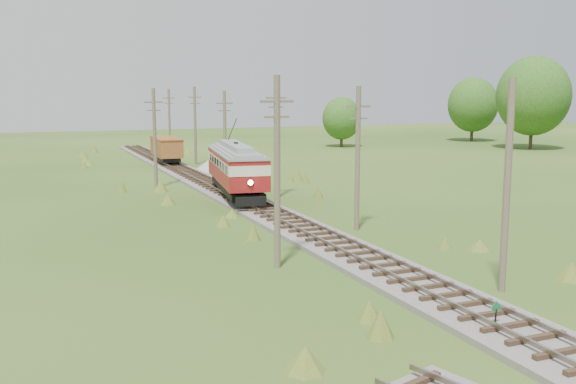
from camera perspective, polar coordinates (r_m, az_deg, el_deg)
name	(u,v)px	position (r m, az deg, el deg)	size (l,w,h in m)	color
ground	(531,345)	(23.02, 20.77, -12.63)	(260.00, 260.00, 0.00)	#234514
railbed_main	(226,192)	(52.26, -5.52, -0.03)	(3.60, 96.00, 0.57)	#605B54
switch_marker	(496,313)	(23.72, 17.99, -10.22)	(0.45, 0.06, 1.08)	black
streetcar	(236,166)	(49.33, -4.63, 2.34)	(4.82, 12.69, 5.74)	black
gondola	(166,148)	(74.26, -10.76, 3.85)	(2.91, 7.98, 2.61)	black
gravel_pile	(212,165)	(68.34, -6.74, 2.40)	(3.69, 3.92, 1.34)	gray
utility_pole_r_1	(507,187)	(27.55, 18.89, 0.42)	(0.30, 0.30, 8.80)	brown
utility_pole_r_2	(358,157)	(38.29, 6.21, 3.11)	(1.60, 0.30, 8.60)	brown
utility_pole_r_3	(276,139)	(49.99, -1.07, 4.72)	(1.60, 0.30, 9.00)	brown
utility_pole_r_4	(225,133)	(62.21, -5.63, 5.20)	(1.60, 0.30, 8.40)	brown
utility_pole_r_5	(195,125)	(74.81, -8.25, 5.95)	(1.60, 0.30, 8.90)	brown
utility_pole_r_6	(169,121)	(87.42, -10.50, 6.23)	(1.60, 0.30, 8.70)	brown
utility_pole_l_a	(277,171)	(29.69, -0.97, 1.91)	(1.60, 0.30, 9.00)	brown
utility_pole_l_b	(155,137)	(56.53, -11.76, 4.81)	(1.60, 0.30, 8.60)	brown
tree_right_4	(533,96)	(100.76, 20.96, 7.98)	(10.50, 10.50, 13.53)	#38281C
tree_right_5	(473,105)	(114.20, 16.11, 7.47)	(8.40, 8.40, 10.82)	#38281C
tree_mid_b	(342,118)	(98.40, 4.79, 6.53)	(5.88, 5.88, 7.57)	#38281C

